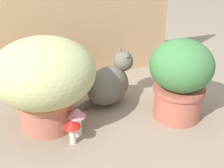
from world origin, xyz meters
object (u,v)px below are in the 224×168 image
at_px(mushroom_ornament_pink, 77,116).
at_px(grass_planter, 44,78).
at_px(mushroom_ornament_red, 72,127).
at_px(leafy_planter, 180,77).
at_px(cat, 110,83).

bearing_deg(mushroom_ornament_pink, grass_planter, 131.67).
height_order(grass_planter, mushroom_ornament_red, grass_planter).
bearing_deg(mushroom_ornament_red, leafy_planter, 4.00).
bearing_deg(mushroom_ornament_pink, leafy_planter, -1.76).
relative_size(mushroom_ornament_pink, mushroom_ornament_red, 1.20).
height_order(grass_planter, leafy_planter, grass_planter).
height_order(cat, mushroom_ornament_pink, cat).
relative_size(grass_planter, leafy_planter, 1.17).
xyz_separation_m(cat, mushroom_ornament_pink, (-0.25, -0.23, -0.02)).
distance_m(leafy_planter, mushroom_ornament_pink, 0.54).
height_order(cat, mushroom_ornament_red, cat).
relative_size(grass_planter, mushroom_ornament_red, 3.90).
height_order(leafy_planter, mushroom_ornament_pink, leafy_planter).
xyz_separation_m(cat, mushroom_ornament_red, (-0.29, -0.29, -0.03)).
bearing_deg(leafy_planter, cat, 138.02).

